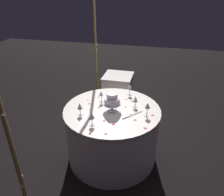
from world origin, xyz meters
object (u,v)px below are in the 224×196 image
object	(u,v)px
cake_knife	(131,115)
wine_glass_3	(92,116)
wine_glass_2	(101,94)
wine_glass_4	(135,99)
side_table	(118,95)
main_table	(112,133)
decorative_arch	(65,43)
wine_glass_5	(130,87)
wine_glass_1	(147,106)
wine_glass_0	(80,106)
tiered_cake	(112,100)

from	to	relation	value
cake_knife	wine_glass_3	bearing A→B (deg)	127.54
wine_glass_2	wine_glass_4	distance (m)	0.45
side_table	main_table	bearing A→B (deg)	-171.65
decorative_arch	wine_glass_5	world-z (taller)	decorative_arch
side_table	wine_glass_2	distance (m)	1.08
wine_glass_1	wine_glass_4	bearing A→B (deg)	42.67
cake_knife	wine_glass_0	bearing A→B (deg)	102.26
main_table	wine_glass_5	bearing A→B (deg)	-18.94
wine_glass_1	cake_knife	xyz separation A→B (m)	(-0.03, 0.18, -0.13)
decorative_arch	side_table	distance (m)	1.64
main_table	decorative_arch	bearing A→B (deg)	89.88
side_table	tiered_cake	xyz separation A→B (m)	(-1.14, -0.17, 0.52)
wine_glass_5	main_table	bearing A→B (deg)	161.06
main_table	wine_glass_3	size ratio (longest dim) A/B	7.38
wine_glass_2	cake_knife	size ratio (longest dim) A/B	0.68
wine_glass_1	tiered_cake	bearing A→B (deg)	86.86
decorative_arch	tiered_cake	size ratio (longest dim) A/B	9.87
tiered_cake	cake_knife	xyz separation A→B (m)	(-0.05, -0.24, -0.14)
decorative_arch	tiered_cake	bearing A→B (deg)	-94.21
wine_glass_3	wine_glass_5	bearing A→B (deg)	-18.75
wine_glass_0	wine_glass_5	size ratio (longest dim) A/B	0.96
main_table	wine_glass_0	size ratio (longest dim) A/B	7.49
decorative_arch	wine_glass_4	size ratio (longest dim) A/B	15.06
main_table	cake_knife	world-z (taller)	cake_knife
side_table	cake_knife	distance (m)	1.32
wine_glass_4	wine_glass_3	bearing A→B (deg)	141.40
wine_glass_3	tiered_cake	bearing A→B (deg)	-22.05
wine_glass_3	wine_glass_2	bearing A→B (deg)	5.04
decorative_arch	wine_glass_0	bearing A→B (deg)	-135.63
decorative_arch	wine_glass_2	bearing A→B (deg)	-69.50
wine_glass_5	decorative_arch	bearing A→B (deg)	121.78
wine_glass_3	wine_glass_4	bearing A→B (deg)	-38.60
wine_glass_0	wine_glass_3	xyz separation A→B (m)	(-0.17, -0.20, 0.00)
wine_glass_2	wine_glass_5	world-z (taller)	wine_glass_5
main_table	wine_glass_3	bearing A→B (deg)	161.46
wine_glass_0	wine_glass_1	world-z (taller)	wine_glass_1
main_table	wine_glass_2	size ratio (longest dim) A/B	7.50
side_table	wine_glass_4	size ratio (longest dim) A/B	4.82
side_table	wine_glass_3	xyz separation A→B (m)	(-1.49, -0.03, 0.49)
main_table	wine_glass_5	size ratio (longest dim) A/B	7.20
wine_glass_3	cake_knife	size ratio (longest dim) A/B	0.69
tiered_cake	wine_glass_0	world-z (taller)	tiered_cake
decorative_arch	main_table	distance (m)	1.27
wine_glass_4	main_table	bearing A→B (deg)	112.79
wine_glass_0	wine_glass_1	bearing A→B (deg)	-78.38
decorative_arch	wine_glass_4	world-z (taller)	decorative_arch
wine_glass_1	wine_glass_3	bearing A→B (deg)	119.98
wine_glass_3	side_table	bearing A→B (deg)	1.25
cake_knife	side_table	bearing A→B (deg)	19.10
wine_glass_5	cake_knife	bearing A→B (deg)	-168.66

